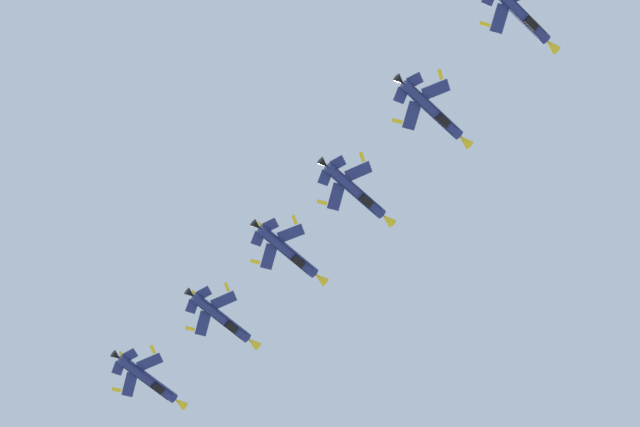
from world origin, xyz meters
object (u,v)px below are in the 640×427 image
object	(u,v)px
fighter_jet_left_wing	(225,319)
fighter_jet_right_outer	(435,111)
fighter_jet_left_outer	(358,192)
fighter_jet_right_wing	(291,252)
fighter_jet_trail_slot	(522,13)
fighter_jet_lead	(151,380)

from	to	relation	value
fighter_jet_left_wing	fighter_jet_right_outer	xyz separation A→B (m)	(33.36, -38.04, -2.14)
fighter_jet_left_outer	fighter_jet_right_outer	bearing A→B (deg)	-4.11
fighter_jet_right_wing	fighter_jet_left_wing	bearing A→B (deg)	176.55
fighter_jet_left_outer	fighter_jet_trail_slot	size ratio (longest dim) A/B	1.00
fighter_jet_left_outer	fighter_jet_trail_slot	xyz separation A→B (m)	(24.02, -27.48, 3.44)
fighter_jet_left_wing	fighter_jet_trail_slot	distance (m)	69.35
fighter_jet_lead	fighter_jet_trail_slot	size ratio (longest dim) A/B	1.00
fighter_jet_left_outer	fighter_jet_right_outer	distance (m)	17.78
fighter_jet_right_outer	fighter_jet_trail_slot	distance (m)	19.15
fighter_jet_right_wing	fighter_jet_trail_slot	size ratio (longest dim) A/B	1.00
fighter_jet_left_outer	fighter_jet_right_wing	bearing A→B (deg)	-179.08
fighter_jet_left_wing	fighter_jet_left_outer	world-z (taller)	fighter_jet_left_wing
fighter_jet_lead	fighter_jet_right_wing	world-z (taller)	fighter_jet_right_wing
fighter_jet_lead	fighter_jet_left_wing	size ratio (longest dim) A/B	1.00
fighter_jet_left_wing	fighter_jet_right_wing	xyz separation A→B (m)	(11.39, -13.49, -1.48)
fighter_jet_trail_slot	fighter_jet_right_wing	bearing A→B (deg)	178.53
fighter_jet_lead	fighter_jet_right_outer	bearing A→B (deg)	-0.20
fighter_jet_left_outer	fighter_jet_right_outer	size ratio (longest dim) A/B	1.00
fighter_jet_left_outer	fighter_jet_trail_slot	bearing A→B (deg)	-2.47
fighter_jet_left_wing	fighter_jet_trail_slot	size ratio (longest dim) A/B	1.00
fighter_jet_left_outer	fighter_jet_right_outer	xyz separation A→B (m)	(11.31, -13.71, -0.52)
fighter_jet_lead	fighter_jet_right_wing	xyz separation A→B (m)	(24.13, -24.15, 1.02)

